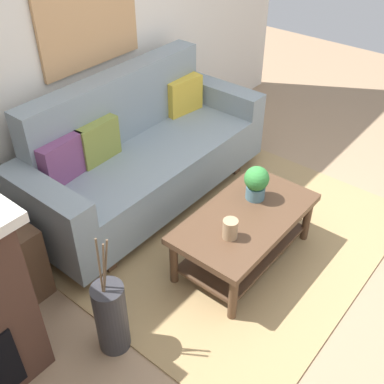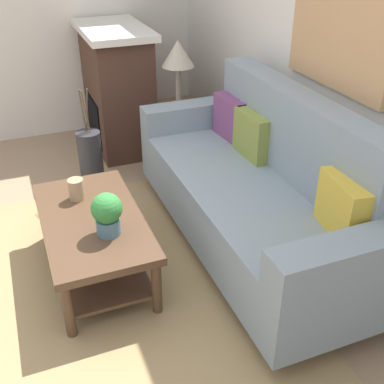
# 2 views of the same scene
# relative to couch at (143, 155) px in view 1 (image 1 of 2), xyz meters

# --- Properties ---
(ground_plane) EXTENTS (9.18, 9.18, 0.00)m
(ground_plane) POSITION_rel_couch_xyz_m (0.06, -1.48, -0.43)
(ground_plane) COLOR #9E7F60
(wall_back) EXTENTS (5.18, 0.10, 2.70)m
(wall_back) POSITION_rel_couch_xyz_m (0.06, 0.54, 0.92)
(wall_back) COLOR silver
(wall_back) RESTS_ON ground_plane
(area_rug) EXTENTS (2.46, 1.87, 0.01)m
(area_rug) POSITION_rel_couch_xyz_m (0.06, -0.98, -0.42)
(area_rug) COLOR #A38456
(area_rug) RESTS_ON ground_plane
(couch) EXTENTS (2.19, 0.84, 1.08)m
(couch) POSITION_rel_couch_xyz_m (0.00, 0.00, 0.00)
(couch) COLOR gray
(couch) RESTS_ON ground_plane
(throw_pillow_plum) EXTENTS (0.37, 0.15, 0.32)m
(throw_pillow_plum) POSITION_rel_couch_xyz_m (-0.68, 0.13, 0.25)
(throw_pillow_plum) COLOR #7A4270
(throw_pillow_plum) RESTS_ON couch
(throw_pillow_olive) EXTENTS (0.36, 0.13, 0.32)m
(throw_pillow_olive) POSITION_rel_couch_xyz_m (-0.34, 0.13, 0.25)
(throw_pillow_olive) COLOR olive
(throw_pillow_olive) RESTS_ON couch
(throw_pillow_mustard) EXTENTS (0.37, 0.17, 0.32)m
(throw_pillow_mustard) POSITION_rel_couch_xyz_m (0.68, 0.13, 0.25)
(throw_pillow_mustard) COLOR gold
(throw_pillow_mustard) RESTS_ON couch
(coffee_table) EXTENTS (1.10, 0.60, 0.43)m
(coffee_table) POSITION_rel_couch_xyz_m (-0.10, -1.09, -0.12)
(coffee_table) COLOR #513826
(coffee_table) RESTS_ON ground_plane
(tabletop_vase) EXTENTS (0.10, 0.10, 0.14)m
(tabletop_vase) POSITION_rel_couch_xyz_m (-0.35, -1.13, 0.07)
(tabletop_vase) COLOR tan
(tabletop_vase) RESTS_ON coffee_table
(potted_plant_tabletop) EXTENTS (0.18, 0.18, 0.26)m
(potted_plant_tabletop) POSITION_rel_couch_xyz_m (0.11, -1.03, 0.14)
(potted_plant_tabletop) COLOR slate
(potted_plant_tabletop) RESTS_ON coffee_table
(side_table) EXTENTS (0.44, 0.44, 0.56)m
(side_table) POSITION_rel_couch_xyz_m (-1.40, -0.04, -0.15)
(side_table) COLOR #513826
(side_table) RESTS_ON ground_plane
(floor_vase) EXTENTS (0.20, 0.20, 0.51)m
(floor_vase) POSITION_rel_couch_xyz_m (-1.21, -0.89, -0.17)
(floor_vase) COLOR #2D2D33
(floor_vase) RESTS_ON ground_plane
(floor_vase_branch_a) EXTENTS (0.05, 0.05, 0.36)m
(floor_vase_branch_a) POSITION_rel_couch_xyz_m (-1.19, -0.89, 0.26)
(floor_vase_branch_a) COLOR brown
(floor_vase_branch_a) RESTS_ON floor_vase
(floor_vase_branch_b) EXTENTS (0.05, 0.04, 0.36)m
(floor_vase_branch_b) POSITION_rel_couch_xyz_m (-1.22, -0.88, 0.26)
(floor_vase_branch_b) COLOR brown
(floor_vase_branch_b) RESTS_ON floor_vase
(floor_vase_branch_c) EXTENTS (0.04, 0.03, 0.36)m
(floor_vase_branch_c) POSITION_rel_couch_xyz_m (-1.22, -0.91, 0.26)
(floor_vase_branch_c) COLOR brown
(floor_vase_branch_c) RESTS_ON floor_vase
(framed_painting) EXTENTS (0.94, 0.03, 0.92)m
(framed_painting) POSITION_rel_couch_xyz_m (0.00, 0.47, 1.12)
(framed_painting) COLOR tan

